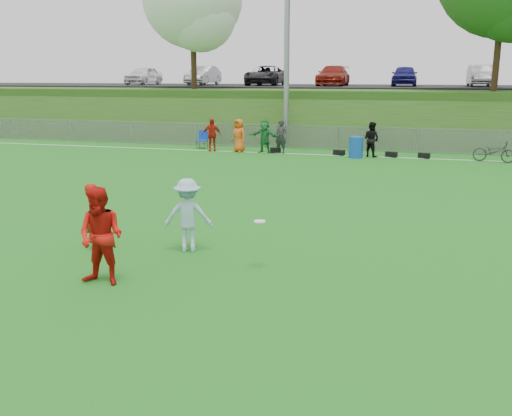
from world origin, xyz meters
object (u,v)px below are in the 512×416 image
(frisbee, at_px, (260,221))
(player_blue, at_px, (188,215))
(player_red_left, at_px, (95,216))
(bicycle, at_px, (494,151))
(player_red_center, at_px, (101,236))
(recycling_bin, at_px, (356,147))

(frisbee, bearing_deg, player_blue, 157.53)
(player_red_left, relative_size, bicycle, 0.83)
(player_red_left, xyz_separation_m, bicycle, (10.58, 16.70, -0.28))
(bicycle, bearing_deg, player_red_center, 168.10)
(player_red_center, xyz_separation_m, player_blue, (0.80, 2.40, -0.11))
(player_red_left, relative_size, player_blue, 0.91)
(player_blue, xyz_separation_m, bicycle, (8.44, 16.31, -0.35))
(player_red_left, xyz_separation_m, player_red_center, (1.35, -2.01, 0.18))
(frisbee, relative_size, recycling_bin, 0.24)
(player_red_left, distance_m, recycling_bin, 16.95)
(player_red_left, bearing_deg, player_red_center, -170.00)
(player_red_center, relative_size, bicycle, 1.03)
(player_red_left, relative_size, recycling_bin, 1.51)
(player_blue, relative_size, frisbee, 6.83)
(player_red_left, distance_m, frisbee, 4.06)
(player_red_left, bearing_deg, frisbee, -119.42)
(bicycle, bearing_deg, recycling_bin, 107.30)
(player_blue, relative_size, bicycle, 0.91)
(player_blue, height_order, frisbee, player_blue)
(recycling_bin, bearing_deg, player_red_left, -104.84)
(player_red_left, relative_size, player_red_center, 0.81)
(player_red_center, bearing_deg, frisbee, 33.75)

